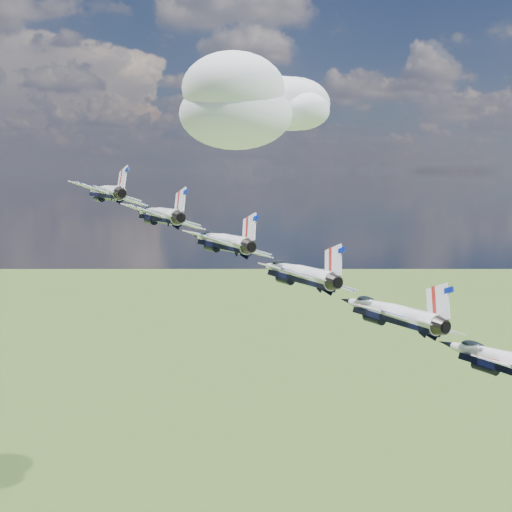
{
  "coord_description": "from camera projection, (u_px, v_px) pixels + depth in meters",
  "views": [
    {
      "loc": [
        -4.49,
        -58.32,
        151.11
      ],
      "look_at": [
        8.59,
        13.29,
        141.5
      ],
      "focal_mm": 45.0,
      "sensor_mm": 36.0,
      "label": 1
    }
  ],
  "objects": [
    {
      "name": "jet_1",
      "position": [
        158.0,
        214.0,
        84.02
      ],
      "size": [
        15.92,
        18.31,
        7.69
      ],
      "primitive_type": null,
      "rotation": [
        0.0,
        0.33,
        0.35
      ],
      "color": "white"
    },
    {
      "name": "cloud_far",
      "position": [
        269.0,
        107.0,
        228.68
      ],
      "size": [
        58.23,
        45.75,
        22.88
      ],
      "primitive_type": "ellipsoid",
      "color": "white"
    },
    {
      "name": "jet_0",
      "position": [
        105.0,
        192.0,
        91.09
      ],
      "size": [
        15.92,
        18.31,
        7.69
      ],
      "primitive_type": null,
      "rotation": [
        0.0,
        0.33,
        0.35
      ],
      "color": "silver"
    },
    {
      "name": "jet_3",
      "position": [
        295.0,
        273.0,
        69.89
      ],
      "size": [
        15.92,
        18.31,
        7.69
      ],
      "primitive_type": null,
      "rotation": [
        0.0,
        0.33,
        0.35
      ],
      "color": "white"
    },
    {
      "name": "jet_4",
      "position": [
        388.0,
        312.0,
        62.82
      ],
      "size": [
        15.92,
        18.31,
        7.69
      ],
      "primitive_type": null,
      "rotation": [
        0.0,
        0.33,
        0.35
      ],
      "color": "silver"
    },
    {
      "name": "jet_2",
      "position": [
        220.0,
        241.0,
        76.96
      ],
      "size": [
        15.92,
        18.31,
        7.69
      ],
      "primitive_type": null,
      "rotation": [
        0.0,
        0.33,
        0.35
      ],
      "color": "silver"
    },
    {
      "name": "jet_5",
      "position": [
        503.0,
        361.0,
        55.76
      ],
      "size": [
        15.92,
        18.31,
        7.69
      ],
      "primitive_type": null,
      "rotation": [
        0.0,
        0.33,
        0.35
      ],
      "color": "silver"
    }
  ]
}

